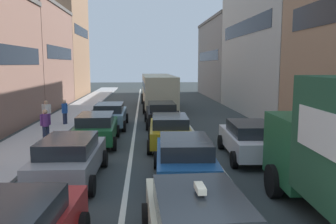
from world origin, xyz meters
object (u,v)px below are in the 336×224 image
Objects in this scene: bus_mid_queue_primary at (158,88)px; pedestrian_mid_sidewalk at (46,124)px; sedan_left_lane_third at (96,128)px; pedestrian_near_kerb at (47,112)px; hatchback_centre_lane_third at (170,130)px; sedan_centre_lane_second at (185,158)px; sedan_right_lane_behind_truck at (250,139)px; pedestrian_far_sidewalk at (65,111)px; sedan_left_lane_fourth at (110,115)px; coupe_centre_lane_fourth at (162,113)px; wagon_left_lane_second at (70,157)px.

bus_mid_queue_primary reaches higher than pedestrian_mid_sidewalk.
sedan_left_lane_third is 2.58m from pedestrian_mid_sidewalk.
bus_mid_queue_primary is 6.36× the size of pedestrian_near_kerb.
hatchback_centre_lane_third is 14.11m from bus_mid_queue_primary.
bus_mid_queue_primary is (0.02, 14.07, 0.96)m from hatchback_centre_lane_third.
pedestrian_near_kerb is at bearing 138.65° from bus_mid_queue_primary.
sedan_centre_lane_second is 8.73m from pedestrian_mid_sidewalk.
sedan_right_lane_behind_truck is 12.27m from pedestrian_far_sidewalk.
sedan_left_lane_fourth is (-3.40, 10.11, 0.00)m from sedan_centre_lane_second.
pedestrian_far_sidewalk is at bearing 85.51° from coupe_centre_lane_fourth.
sedan_left_lane_fourth is at bearing 33.99° from hatchback_centre_lane_third.
coupe_centre_lane_fourth is at bearing 3.76° from sedan_centre_lane_second.
bus_mid_queue_primary reaches higher than hatchback_centre_lane_third.
bus_mid_queue_primary is (0.12, 8.52, 0.96)m from coupe_centre_lane_fourth.
sedan_left_lane_fourth is at bearing 21.10° from sedan_centre_lane_second.
wagon_left_lane_second is at bearing -168.55° from pedestrian_near_kerb.
pedestrian_mid_sidewalk is (-5.93, -4.28, 0.15)m from coupe_centre_lane_fourth.
pedestrian_mid_sidewalk reaches higher than sedan_centre_lane_second.
sedan_right_lane_behind_truck is (3.15, -2.16, 0.00)m from hatchback_centre_lane_third.
sedan_centre_lane_second is at bearing 178.98° from bus_mid_queue_primary.
sedan_left_lane_fourth is at bearing 104.64° from pedestrian_mid_sidewalk.
hatchback_centre_lane_third is at bearing 178.57° from bus_mid_queue_primary.
pedestrian_near_kerb is (-7.28, 10.44, 0.15)m from sedan_centre_lane_second.
coupe_centre_lane_fourth is 2.62× the size of pedestrian_near_kerb.
wagon_left_lane_second and hatchback_centre_lane_third have the same top height.
pedestrian_near_kerb is at bearing 88.68° from coupe_centre_lane_fourth.
coupe_centre_lane_fourth is 7.31m from pedestrian_mid_sidewalk.
pedestrian_mid_sidewalk is (-2.53, 0.50, 0.15)m from sedan_left_lane_third.
pedestrian_far_sidewalk reaches higher than sedan_left_lane_third.
pedestrian_far_sidewalk is (-6.13, 5.87, 0.15)m from hatchback_centre_lane_third.
coupe_centre_lane_fourth and sedan_right_lane_behind_truck have the same top height.
sedan_left_lane_fourth is at bearing 9.87° from pedestrian_far_sidewalk.
sedan_right_lane_behind_truck is 16.56m from bus_mid_queue_primary.
coupe_centre_lane_fourth and sedan_left_lane_fourth have the same top height.
hatchback_centre_lane_third is 6.16m from pedestrian_mid_sidewalk.
pedestrian_far_sidewalk reaches higher than coupe_centre_lane_fourth.
hatchback_centre_lane_third and sedan_left_lane_fourth have the same top height.
coupe_centre_lane_fourth is (-0.23, 10.46, 0.00)m from sedan_centre_lane_second.
sedan_left_lane_third is at bearing -0.50° from wagon_left_lane_second.
sedan_centre_lane_second is 3.79m from wagon_left_lane_second.
sedan_left_lane_third is 1.01× the size of sedan_left_lane_fourth.
sedan_centre_lane_second is 1.02× the size of sedan_left_lane_fourth.
wagon_left_lane_second is 0.41× the size of bus_mid_queue_primary.
bus_mid_queue_primary is 14.18m from pedestrian_mid_sidewalk.
hatchback_centre_lane_third and sedan_left_lane_third have the same top height.
hatchback_centre_lane_third is 1.01× the size of sedan_left_lane_fourth.
pedestrian_far_sidewalk is at bearing 76.76° from sedan_left_lane_fourth.
sedan_right_lane_behind_truck is (6.64, -2.93, 0.00)m from sedan_left_lane_third.
sedan_right_lane_behind_truck is at bearing -17.79° from pedestrian_far_sidewalk.
wagon_left_lane_second is 10.68m from pedestrian_near_kerb.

